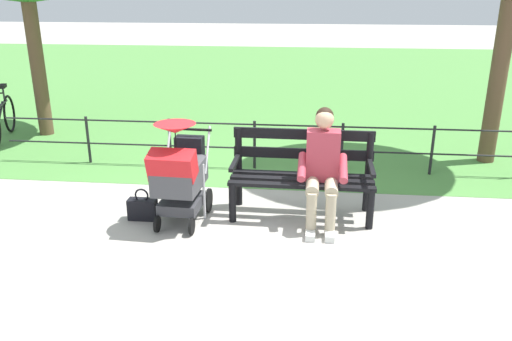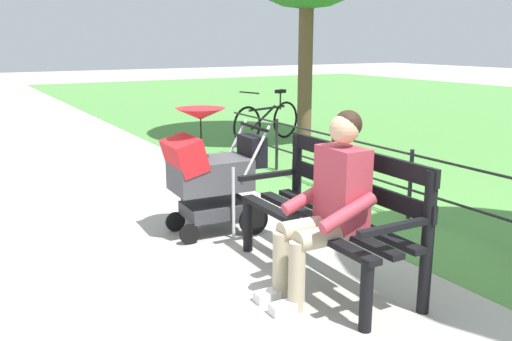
# 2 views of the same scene
# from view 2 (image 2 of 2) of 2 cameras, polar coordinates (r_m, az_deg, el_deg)

# --- Properties ---
(ground_plane) EXTENTS (60.00, 60.00, 0.00)m
(ground_plane) POSITION_cam_2_polar(r_m,az_deg,el_deg) (4.71, 1.51, -8.09)
(ground_plane) COLOR #ADA89E
(park_bench) EXTENTS (1.61, 0.62, 0.96)m
(park_bench) POSITION_cam_2_polar(r_m,az_deg,el_deg) (4.06, 8.13, -3.92)
(park_bench) COLOR black
(park_bench) RESTS_ON ground
(person_on_bench) EXTENTS (0.54, 0.74, 1.28)m
(person_on_bench) POSITION_cam_2_polar(r_m,az_deg,el_deg) (3.72, 7.56, -3.07)
(person_on_bench) COLOR tan
(person_on_bench) RESTS_ON ground
(stroller) EXTENTS (0.54, 0.91, 1.15)m
(stroller) POSITION_cam_2_polar(r_m,az_deg,el_deg) (4.93, -4.85, 0.08)
(stroller) COLOR black
(stroller) RESTS_ON ground
(handbag) EXTENTS (0.32, 0.14, 0.37)m
(handbag) POSITION_cam_2_polar(r_m,az_deg,el_deg) (5.46, -6.48, -3.70)
(handbag) COLOR black
(handbag) RESTS_ON ground
(park_fence) EXTENTS (7.38, 0.04, 0.70)m
(park_fence) POSITION_cam_2_polar(r_m,az_deg,el_deg) (5.37, 17.80, -1.33)
(park_fence) COLOR black
(park_fence) RESTS_ON ground
(bicycle) EXTENTS (0.61, 1.60, 0.89)m
(bicycle) POSITION_cam_2_polar(r_m,az_deg,el_deg) (9.60, 1.19, 5.19)
(bicycle) COLOR black
(bicycle) RESTS_ON ground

